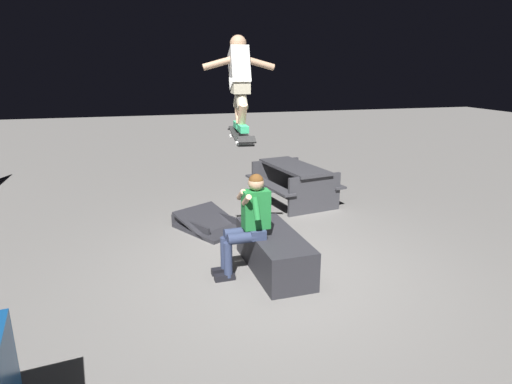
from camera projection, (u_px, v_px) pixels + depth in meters
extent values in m
plane|color=slate|center=(276.00, 269.00, 5.83)|extent=(40.00, 40.00, 0.00)
cube|color=#28282D|center=(274.00, 251.00, 5.77)|extent=(1.57, 0.68, 0.51)
cube|color=#2D3856|center=(256.00, 232.00, 5.59)|extent=(0.32, 0.20, 0.12)
cube|color=#1E7233|center=(256.00, 209.00, 5.51)|extent=(0.21, 0.35, 0.50)
sphere|color=tan|center=(256.00, 183.00, 5.41)|extent=(0.20, 0.20, 0.20)
sphere|color=brown|center=(256.00, 181.00, 5.40)|extent=(0.19, 0.19, 0.19)
cylinder|color=#1E7233|center=(256.00, 209.00, 5.29)|extent=(0.19, 0.09, 0.29)
cylinder|color=tan|center=(247.00, 200.00, 5.30)|extent=(0.24, 0.08, 0.19)
cylinder|color=#1E7233|center=(247.00, 200.00, 5.65)|extent=(0.19, 0.09, 0.29)
cylinder|color=tan|center=(241.00, 195.00, 5.52)|extent=(0.24, 0.08, 0.19)
cylinder|color=#2D3856|center=(243.00, 238.00, 5.46)|extent=(0.16, 0.41, 0.14)
cylinder|color=#2D3856|center=(228.00, 260.00, 5.48)|extent=(0.11, 0.11, 0.47)
cube|color=black|center=(225.00, 277.00, 5.53)|extent=(0.11, 0.26, 0.08)
cylinder|color=#2D3856|center=(239.00, 233.00, 5.62)|extent=(0.16, 0.41, 0.14)
cylinder|color=#2D3856|center=(225.00, 254.00, 5.64)|extent=(0.11, 0.11, 0.47)
cube|color=black|center=(221.00, 271.00, 5.69)|extent=(0.11, 0.26, 0.08)
cube|color=black|center=(241.00, 136.00, 5.37)|extent=(0.81, 0.26, 0.14)
cube|color=black|center=(236.00, 129.00, 5.79)|extent=(0.14, 0.21, 0.04)
cube|color=black|center=(247.00, 140.00, 4.94)|extent=(0.13, 0.21, 0.07)
cube|color=#99999E|center=(238.00, 134.00, 5.64)|extent=(0.08, 0.16, 0.04)
cylinder|color=white|center=(231.00, 136.00, 5.63)|extent=(0.06, 0.03, 0.05)
cylinder|color=white|center=(244.00, 136.00, 5.67)|extent=(0.06, 0.03, 0.05)
cube|color=#99999E|center=(245.00, 141.00, 5.11)|extent=(0.08, 0.16, 0.04)
cylinder|color=white|center=(237.00, 144.00, 5.11)|extent=(0.06, 0.03, 0.05)
cylinder|color=white|center=(252.00, 143.00, 5.14)|extent=(0.06, 0.03, 0.05)
cube|color=#2D9E66|center=(239.00, 125.00, 5.51)|extent=(0.27, 0.12, 0.08)
cube|color=#2D9E66|center=(243.00, 129.00, 5.17)|extent=(0.27, 0.12, 0.08)
cylinder|color=tan|center=(239.00, 113.00, 5.42)|extent=(0.24, 0.12, 0.31)
cylinder|color=gray|center=(240.00, 97.00, 5.29)|extent=(0.34, 0.15, 0.33)
cylinder|color=tan|center=(242.00, 115.00, 5.18)|extent=(0.24, 0.12, 0.31)
cylinder|color=gray|center=(241.00, 97.00, 5.19)|extent=(0.34, 0.15, 0.33)
cube|color=gray|center=(240.00, 88.00, 5.21)|extent=(0.31, 0.22, 0.12)
cube|color=white|center=(239.00, 68.00, 5.22)|extent=(0.47, 0.25, 0.52)
sphere|color=tan|center=(238.00, 43.00, 5.20)|extent=(0.20, 0.20, 0.20)
cylinder|color=tan|center=(221.00, 63.00, 5.18)|extent=(0.11, 0.45, 0.19)
cylinder|color=tan|center=(257.00, 63.00, 5.26)|extent=(0.11, 0.45, 0.19)
cube|color=#28282D|center=(212.00, 227.00, 7.28)|extent=(1.39, 1.29, 0.06)
cube|color=#28282D|center=(212.00, 223.00, 7.26)|extent=(1.35, 1.27, 0.36)
cube|color=#28282D|center=(190.00, 226.00, 7.17)|extent=(0.88, 0.54, 0.17)
cube|color=#28282D|center=(233.00, 222.00, 7.36)|extent=(0.88, 0.54, 0.17)
cube|color=#38383D|center=(294.00, 167.00, 8.56)|extent=(1.80, 0.99, 0.06)
cube|color=#38383D|center=(269.00, 185.00, 8.41)|extent=(1.72, 0.54, 0.04)
cube|color=#38383D|center=(317.00, 178.00, 8.87)|extent=(1.72, 0.54, 0.04)
cube|color=#38383D|center=(275.00, 176.00, 9.32)|extent=(0.26, 1.09, 0.72)
cube|color=#38383D|center=(315.00, 194.00, 7.99)|extent=(0.26, 1.09, 0.72)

